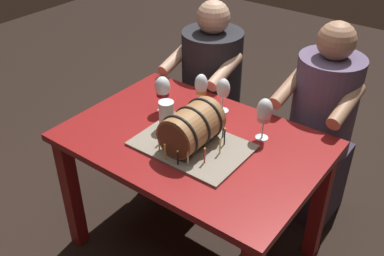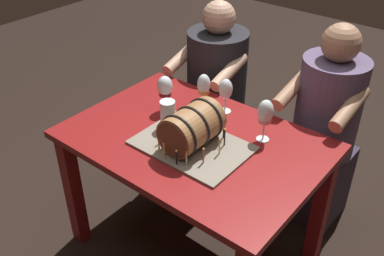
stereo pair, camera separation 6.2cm
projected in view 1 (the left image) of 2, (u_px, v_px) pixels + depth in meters
ground_plane at (193, 246)px, 2.47m from camera, size 8.00×8.00×0.00m
dining_table at (193, 159)px, 2.13m from camera, size 1.19×0.82×0.73m
barrel_cake at (192, 130)px, 1.96m from camera, size 0.51×0.35×0.21m
wine_glass_red at (163, 88)px, 2.20m from camera, size 0.08×0.08×0.19m
wine_glass_rose at (264, 112)px, 1.99m from camera, size 0.07×0.07×0.21m
wine_glass_amber at (201, 86)px, 2.22m from camera, size 0.07×0.07×0.20m
wine_glass_empty at (223, 90)px, 2.20m from camera, size 0.07×0.07×0.18m
beer_pint at (167, 117)px, 2.09m from camera, size 0.07×0.07×0.15m
person_seated_left at (211, 95)px, 2.80m from camera, size 0.42×0.49×1.15m
person_seated_right at (319, 133)px, 2.43m from camera, size 0.38×0.47×1.18m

